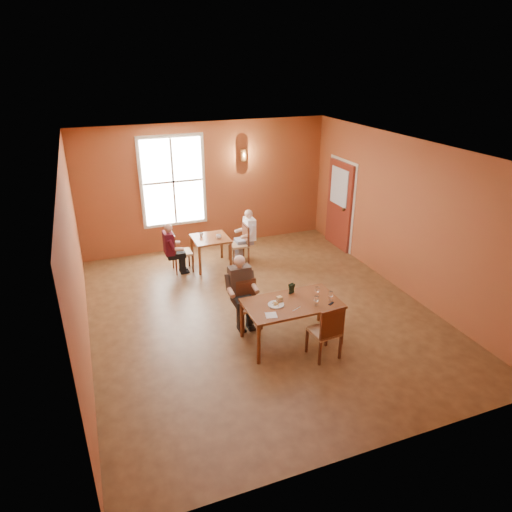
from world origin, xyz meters
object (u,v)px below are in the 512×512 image
object	(u,v)px
main_table	(291,322)
chair_empty	(324,330)
diner_maroon	(180,247)
chair_diner_maroon	(182,252)
chair_diner_white	(239,244)
second_table	(211,252)
chair_diner_main	(249,305)
diner_main	(250,296)
diner_white	(240,238)

from	to	relation	value
main_table	chair_empty	xyz separation A→B (m)	(0.30, -0.56, 0.11)
chair_empty	diner_maroon	bearing A→B (deg)	104.87
main_table	chair_diner_maroon	bearing A→B (deg)	108.24
chair_diner_white	chair_diner_maroon	size ratio (longest dim) A/B	0.97
second_table	chair_diner_white	xyz separation A→B (m)	(0.65, 0.00, 0.10)
chair_diner_main	diner_main	distance (m)	0.20
main_table	diner_main	distance (m)	0.84
second_table	chair_diner_white	world-z (taller)	chair_diner_white
chair_diner_white	diner_maroon	distance (m)	1.34
diner_main	second_table	world-z (taller)	diner_main
diner_main	chair_diner_maroon	bearing A→B (deg)	-77.64
diner_main	chair_empty	world-z (taller)	diner_main
main_table	chair_diner_maroon	xyz separation A→B (m)	(-1.09, 3.30, 0.09)
main_table	diner_white	distance (m)	3.31
main_table	diner_main	size ratio (longest dim) A/B	1.25
main_table	diner_maroon	size ratio (longest dim) A/B	1.37
chair_diner_main	second_table	bearing A→B (deg)	-91.36
main_table	chair_diner_main	distance (m)	0.82
main_table	chair_diner_main	bearing A→B (deg)	127.57
main_table	chair_diner_maroon	distance (m)	3.47
chair_diner_main	chair_diner_maroon	distance (m)	2.71
chair_diner_white	diner_maroon	xyz separation A→B (m)	(-1.33, 0.00, 0.12)
diner_white	second_table	bearing A→B (deg)	90.00
second_table	chair_diner_maroon	bearing A→B (deg)	180.00
chair_empty	chair_diner_white	bearing A→B (deg)	85.98
chair_diner_maroon	diner_main	bearing A→B (deg)	12.36
chair_diner_white	diner_white	size ratio (longest dim) A/B	0.76
diner_main	diner_white	xyz separation A→B (m)	(0.74, 2.68, -0.04)
diner_main	chair_diner_white	world-z (taller)	diner_main
chair_empty	diner_main	bearing A→B (deg)	118.86
main_table	chair_diner_white	xyz separation A→B (m)	(0.21, 3.30, 0.08)
main_table	chair_diner_main	world-z (taller)	chair_diner_main
diner_maroon	second_table	bearing A→B (deg)	90.00
chair_diner_white	diner_maroon	world-z (taller)	diner_maroon
second_table	main_table	bearing A→B (deg)	-82.45
second_table	chair_diner_white	bearing A→B (deg)	0.00
diner_white	chair_diner_maroon	size ratio (longest dim) A/B	1.28
diner_white	diner_main	bearing A→B (deg)	164.50
diner_main	chair_diner_main	bearing A→B (deg)	-90.00
main_table	diner_maroon	xyz separation A→B (m)	(-1.12, 3.30, 0.20)
second_table	diner_maroon	world-z (taller)	diner_maroon
main_table	chair_diner_main	xyz separation A→B (m)	(-0.50, 0.65, 0.06)
chair_empty	chair_diner_white	distance (m)	3.86
main_table	diner_white	bearing A→B (deg)	85.79
chair_empty	diner_white	bearing A→B (deg)	85.53
chair_diner_maroon	diner_maroon	bearing A→B (deg)	-90.00
diner_maroon	diner_main	bearing A→B (deg)	12.97
main_table	chair_diner_white	distance (m)	3.31
chair_empty	chair_diner_maroon	world-z (taller)	chair_empty
chair_diner_main	diner_white	world-z (taller)	diner_white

